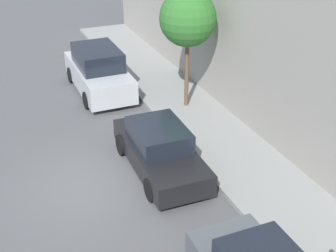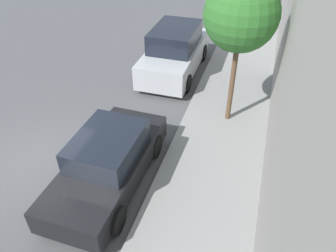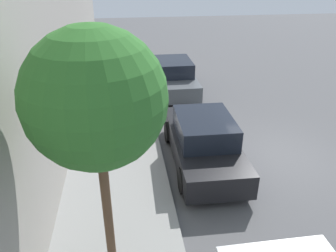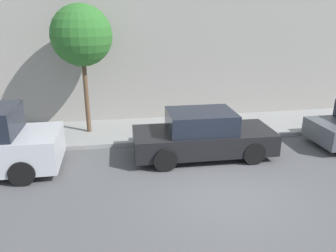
{
  "view_description": "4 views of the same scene",
  "coord_description": "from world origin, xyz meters",
  "views": [
    {
      "loc": [
        -2.41,
        -11.92,
        8.43
      ],
      "look_at": [
        2.97,
        0.84,
        1.0
      ],
      "focal_mm": 50.0,
      "sensor_mm": 36.0,
      "label": 1
    },
    {
      "loc": [
        5.73,
        -5.73,
        6.78
      ],
      "look_at": [
        3.48,
        1.57,
        1.0
      ],
      "focal_mm": 35.0,
      "sensor_mm": 36.0,
      "label": 2
    },
    {
      "loc": [
        4.55,
        8.28,
        5.53
      ],
      "look_at": [
        3.29,
        -0.67,
        1.0
      ],
      "focal_mm": 35.0,
      "sensor_mm": 36.0,
      "label": 3
    },
    {
      "loc": [
        -7.29,
        2.72,
        4.44
      ],
      "look_at": [
        2.63,
        1.01,
        1.0
      ],
      "focal_mm": 35.0,
      "sensor_mm": 36.0,
      "label": 4
    }
  ],
  "objects": [
    {
      "name": "street_tree",
      "position": [
        4.98,
        3.7,
        3.72
      ],
      "size": [
        2.17,
        2.17,
        4.67
      ],
      "color": "brown",
      "rests_on": "sidewalk"
    },
    {
      "name": "sidewalk",
      "position": [
        4.92,
        0.0,
        0.07
      ],
      "size": [
        2.83,
        32.0,
        0.15
      ],
      "color": "gray",
      "rests_on": "ground_plane"
    },
    {
      "name": "parked_sedan_second",
      "position": [
        2.3,
        -0.06,
        0.72
      ],
      "size": [
        1.92,
        4.54,
        1.54
      ],
      "color": "black",
      "rests_on": "ground_plane"
    },
    {
      "name": "ground_plane",
      "position": [
        0.0,
        0.0,
        0.0
      ],
      "size": [
        60.0,
        60.0,
        0.0
      ],
      "primitive_type": "plane",
      "color": "#515154"
    }
  ]
}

